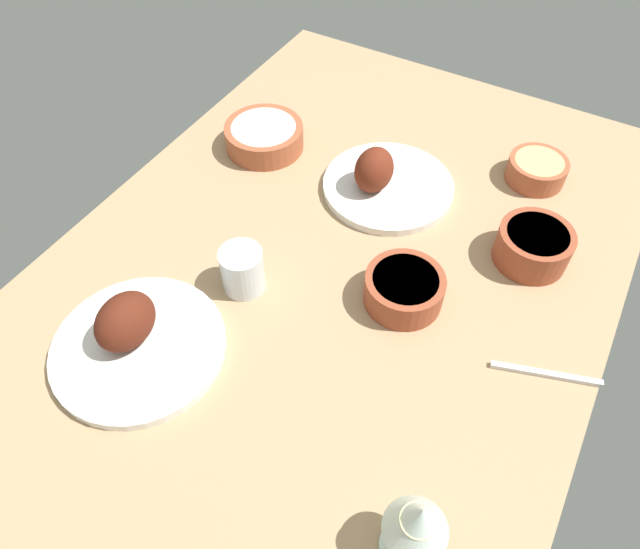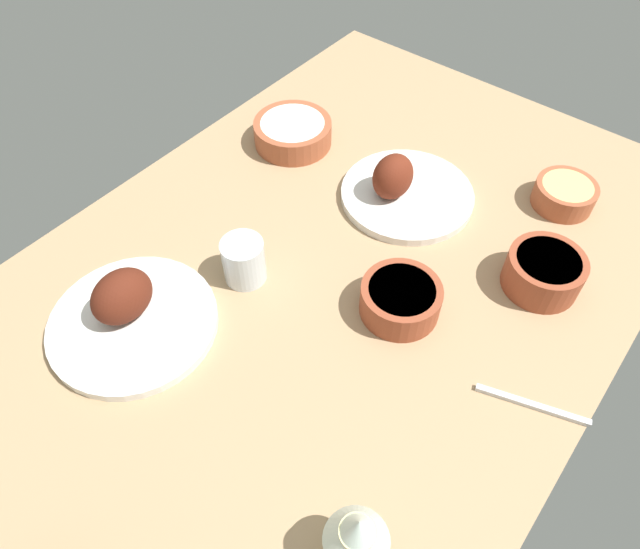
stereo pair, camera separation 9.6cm
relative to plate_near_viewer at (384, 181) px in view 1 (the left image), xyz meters
The scene contains 10 objects.
dining_table 25.73cm from the plate_near_viewer, behind, with size 140.00×90.00×4.00cm, color tan.
plate_near_viewer is the anchor object (origin of this frame).
plate_far_side 53.11cm from the plate_near_viewer, 161.06° to the left, with size 26.26×26.26×9.73cm.
bowl_soup 29.31cm from the plate_near_viewer, 95.89° to the right, with size 12.50×12.50×6.32cm.
bowl_potatoes 25.98cm from the plate_near_viewer, 147.39° to the right, with size 12.76×12.76×5.44cm.
bowl_cream 26.89cm from the plate_near_viewer, 90.05° to the left, with size 15.79×15.79×4.97cm.
bowl_pasta 29.63cm from the plate_near_viewer, 53.72° to the right, with size 11.19×11.19×4.56cm.
wine_glass 64.10cm from the plate_near_viewer, 151.52° to the right, with size 7.60×7.60×14.00cm.
water_tumbler 33.64cm from the plate_near_viewer, 162.79° to the left, with size 7.06×7.06×7.89cm, color silver.
fork_loose 45.21cm from the plate_near_viewer, 122.25° to the right, with size 16.09×0.90×0.80cm, color silver.
Camera 1 is at (-52.71, -30.14, 80.07)cm, focal length 32.80 mm.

